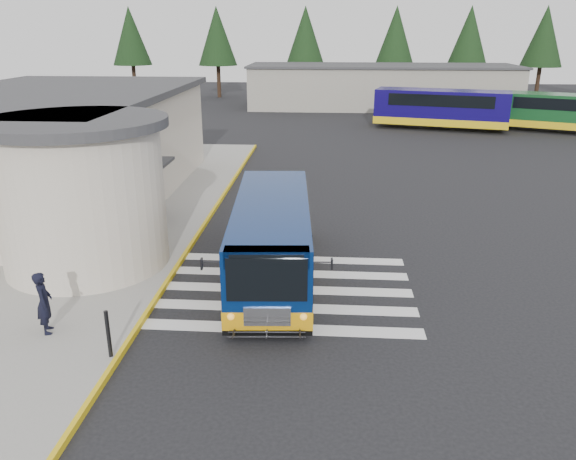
# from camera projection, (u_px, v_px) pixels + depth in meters

# --- Properties ---
(ground) EXTENTS (140.00, 140.00, 0.00)m
(ground) POSITION_uv_depth(u_px,v_px,m) (298.00, 279.00, 17.88)
(ground) COLOR black
(ground) RESTS_ON ground
(sidewalk) EXTENTS (10.00, 34.00, 0.15)m
(sidewalk) POSITION_uv_depth(u_px,v_px,m) (77.00, 228.00, 22.22)
(sidewalk) COLOR gray
(sidewalk) RESTS_ON ground
(curb_strip) EXTENTS (0.12, 34.00, 0.16)m
(curb_strip) POSITION_uv_depth(u_px,v_px,m) (200.00, 231.00, 21.88)
(curb_strip) COLOR gold
(curb_strip) RESTS_ON ground
(station_building) EXTENTS (12.70, 18.70, 4.80)m
(station_building) POSITION_uv_depth(u_px,v_px,m) (57.00, 150.00, 24.23)
(station_building) COLOR #BDB3A0
(station_building) RESTS_ON ground
(crosswalk) EXTENTS (8.00, 5.35, 0.01)m
(crosswalk) POSITION_uv_depth(u_px,v_px,m) (280.00, 289.00, 17.16)
(crosswalk) COLOR silver
(crosswalk) RESTS_ON ground
(depot_building) EXTENTS (26.40, 8.40, 4.20)m
(depot_building) POSITION_uv_depth(u_px,v_px,m) (381.00, 86.00, 56.19)
(depot_building) COLOR gray
(depot_building) RESTS_ON ground
(tree_line) EXTENTS (58.40, 4.40, 10.00)m
(tree_line) POSITION_uv_depth(u_px,v_px,m) (380.00, 36.00, 62.11)
(tree_line) COLOR black
(tree_line) RESTS_ON ground
(transit_bus) EXTENTS (3.31, 8.97, 2.49)m
(transit_bus) POSITION_uv_depth(u_px,v_px,m) (272.00, 242.00, 17.62)
(transit_bus) COLOR #071D51
(transit_bus) RESTS_ON ground
(pedestrian_a) EXTENTS (0.60, 0.71, 1.66)m
(pedestrian_a) POSITION_uv_depth(u_px,v_px,m) (44.00, 303.00, 14.20)
(pedestrian_a) COLOR black
(pedestrian_a) RESTS_ON sidewalk
(pedestrian_b) EXTENTS (0.65, 0.81, 1.63)m
(pedestrian_b) POSITION_uv_depth(u_px,v_px,m) (67.00, 246.00, 17.97)
(pedestrian_b) COLOR black
(pedestrian_b) RESTS_ON sidewalk
(bollard) EXTENTS (0.10, 0.10, 1.20)m
(bollard) POSITION_uv_depth(u_px,v_px,m) (108.00, 334.00, 13.18)
(bollard) COLOR black
(bollard) RESTS_ON sidewalk
(far_bus_a) EXTENTS (10.58, 5.39, 2.63)m
(far_bus_a) POSITION_uv_depth(u_px,v_px,m) (441.00, 107.00, 44.11)
(far_bus_a) COLOR #0F064C
(far_bus_a) RESTS_ON ground
(far_bus_b) EXTENTS (9.87, 6.19, 2.47)m
(far_bus_b) POSITION_uv_depth(u_px,v_px,m) (566.00, 111.00, 42.73)
(far_bus_b) COLOR #11421D
(far_bus_b) RESTS_ON ground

